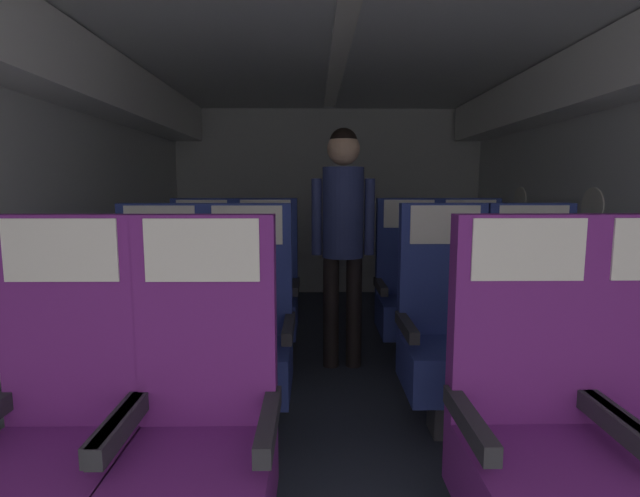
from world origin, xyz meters
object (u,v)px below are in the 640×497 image
object	(u,v)px
seat_c_left_aisle	(265,295)
seat_a_right_window	(530,433)
seat_a_left_window	(59,435)
seat_c_left_window	(202,295)
seat_b_right_window	(446,337)
seat_c_right_aisle	(471,294)
seat_a_left_aisle	(201,435)
flight_attendant	(343,222)
seat_c_right_window	(409,294)
seat_b_left_window	(159,338)
seat_b_right_aisle	(535,336)
seat_b_left_aisle	(247,338)

from	to	relation	value
seat_c_left_aisle	seat_a_right_window	bearing A→B (deg)	-62.10
seat_a_left_window	seat_c_left_window	bearing A→B (deg)	90.04
seat_b_right_window	seat_c_left_aisle	xyz separation A→B (m)	(-1.03, 0.97, 0.00)
seat_c_left_window	seat_c_left_aisle	world-z (taller)	same
seat_a_left_window	seat_c_right_aisle	world-z (taller)	same
seat_a_left_aisle	flight_attendant	world-z (taller)	flight_attendant
seat_c_left_window	seat_c_right_window	distance (m)	1.48
seat_a_right_window	seat_a_left_aisle	bearing A→B (deg)	-179.96
seat_a_left_aisle	seat_b_left_window	size ratio (longest dim) A/B	1.00
flight_attendant	seat_c_right_aisle	bearing A→B (deg)	-163.88
seat_a_left_aisle	seat_c_right_aisle	distance (m)	2.43
seat_b_right_aisle	seat_c_left_aisle	size ratio (longest dim) A/B	1.00
seat_a_left_window	seat_c_left_aisle	xyz separation A→B (m)	(0.45, 1.94, 0.00)
seat_a_left_aisle	seat_c_right_window	size ratio (longest dim) A/B	1.00
seat_a_right_window	seat_b_right_window	distance (m)	0.97
seat_a_left_aisle	seat_b_right_aisle	world-z (taller)	same
seat_a_right_window	seat_b_right_aisle	distance (m)	1.07
seat_a_left_window	seat_b_left_aisle	xyz separation A→B (m)	(0.46, 0.95, 0.00)
seat_c_right_aisle	seat_c_right_window	xyz separation A→B (m)	(-0.44, 0.01, 0.00)
seat_b_right_aisle	seat_c_right_aisle	xyz separation A→B (m)	(-0.02, 0.96, 0.00)
seat_b_left_aisle	seat_c_right_aisle	world-z (taller)	same
seat_c_right_window	flight_attendant	xyz separation A→B (m)	(-0.48, -0.09, 0.53)
seat_b_right_window	seat_c_right_aisle	distance (m)	1.06
seat_c_left_aisle	flight_attendant	world-z (taller)	flight_attendant
seat_b_left_window	seat_c_left_aisle	distance (m)	1.07
seat_c_left_aisle	seat_b_left_aisle	bearing A→B (deg)	-89.72
seat_b_left_window	seat_b_right_window	size ratio (longest dim) A/B	1.00
seat_b_left_aisle	seat_c_left_aisle	bearing A→B (deg)	90.28
seat_c_right_aisle	seat_a_right_window	bearing A→B (deg)	-102.92
seat_a_right_window	seat_c_left_aisle	xyz separation A→B (m)	(-1.03, 1.94, 0.00)
seat_b_left_aisle	seat_c_right_window	bearing A→B (deg)	43.60
seat_a_left_aisle	seat_c_left_aisle	bearing A→B (deg)	89.85
seat_c_left_aisle	seat_c_right_window	bearing A→B (deg)	-0.45
seat_a_left_window	seat_a_right_window	size ratio (longest dim) A/B	1.00
seat_c_left_window	seat_c_right_aisle	xyz separation A→B (m)	(1.92, -0.00, 0.00)
seat_a_right_window	seat_c_right_window	world-z (taller)	same
seat_a_left_aisle	seat_b_left_window	world-z (taller)	same
seat_b_right_window	seat_c_left_aisle	distance (m)	1.41
seat_b_left_window	seat_c_right_aisle	size ratio (longest dim) A/B	1.00
seat_a_right_window	seat_b_left_window	bearing A→B (deg)	146.80
seat_b_left_aisle	seat_c_left_window	distance (m)	1.08
flight_attendant	seat_b_right_aisle	bearing A→B (deg)	148.11
seat_a_right_window	seat_b_left_aisle	world-z (taller)	same
seat_b_left_window	seat_c_left_aisle	bearing A→B (deg)	65.60
seat_a_left_window	flight_attendant	distance (m)	2.16
seat_c_left_aisle	seat_c_right_aisle	size ratio (longest dim) A/B	1.00
seat_b_left_aisle	seat_c_right_window	size ratio (longest dim) A/B	1.00
seat_a_left_window	seat_c_right_window	world-z (taller)	same
seat_b_right_aisle	seat_c_right_window	world-z (taller)	same
seat_b_right_aisle	seat_c_right_aisle	size ratio (longest dim) A/B	1.00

